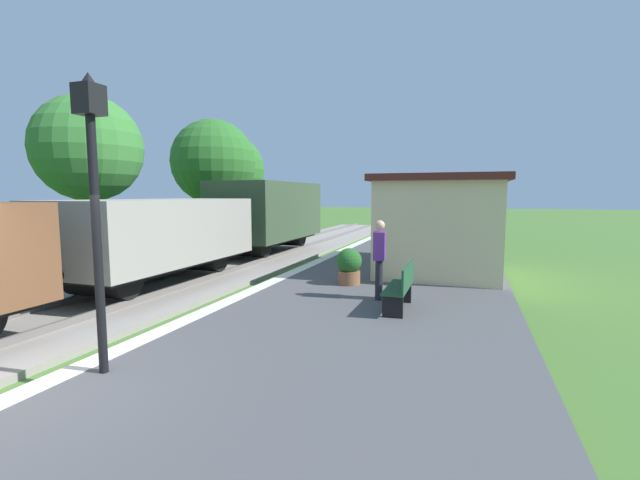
% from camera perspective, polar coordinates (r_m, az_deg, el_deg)
% --- Properties ---
extents(platform_slab, '(6.00, 60.00, 0.25)m').
position_cam_1_polar(platform_slab, '(4.34, -12.57, -27.32)').
color(platform_slab, '#4C4C4F').
rests_on(platform_slab, ground).
extents(freight_train, '(2.50, 19.40, 2.72)m').
position_cam_1_polar(freight_train, '(12.25, -19.18, 1.03)').
color(freight_train, brown).
rests_on(freight_train, rail_near).
extents(station_hut, '(3.50, 5.80, 2.78)m').
position_cam_1_polar(station_hut, '(13.70, 15.76, 2.25)').
color(station_hut, beige).
rests_on(station_hut, platform_slab).
extents(bench_near_hut, '(0.42, 1.50, 0.91)m').
position_cam_1_polar(bench_near_hut, '(8.61, 10.75, -6.02)').
color(bench_near_hut, '#1E4C2D').
rests_on(bench_near_hut, platform_slab).
extents(bench_down_platform, '(0.42, 1.50, 0.91)m').
position_cam_1_polar(bench_down_platform, '(18.79, 15.24, 0.39)').
color(bench_down_platform, '#1E4C2D').
rests_on(bench_down_platform, platform_slab).
extents(person_waiting, '(0.28, 0.40, 1.71)m').
position_cam_1_polar(person_waiting, '(9.33, 7.85, -2.15)').
color(person_waiting, black).
rests_on(person_waiting, platform_slab).
extents(potted_planter, '(0.64, 0.64, 0.92)m').
position_cam_1_polar(potted_planter, '(10.86, 3.87, -3.41)').
color(potted_planter, brown).
rests_on(potted_planter, platform_slab).
extents(lamp_post_near, '(0.28, 0.28, 3.70)m').
position_cam_1_polar(lamp_post_near, '(5.96, -27.83, 8.21)').
color(lamp_post_near, black).
rests_on(lamp_post_near, platform_slab).
extents(tree_trackside_far, '(3.29, 3.29, 5.58)m').
position_cam_1_polar(tree_trackside_far, '(15.48, -28.36, 10.57)').
color(tree_trackside_far, '#4C3823').
rests_on(tree_trackside_far, ground).
extents(tree_field_left, '(3.90, 3.90, 5.97)m').
position_cam_1_polar(tree_field_left, '(21.00, -13.94, 9.98)').
color(tree_field_left, '#4C3823').
rests_on(tree_field_left, ground).
extents(tree_field_distant, '(4.44, 4.44, 6.31)m').
position_cam_1_polar(tree_field_distant, '(28.46, -11.89, 9.09)').
color(tree_field_distant, '#4C3823').
rests_on(tree_field_distant, ground).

